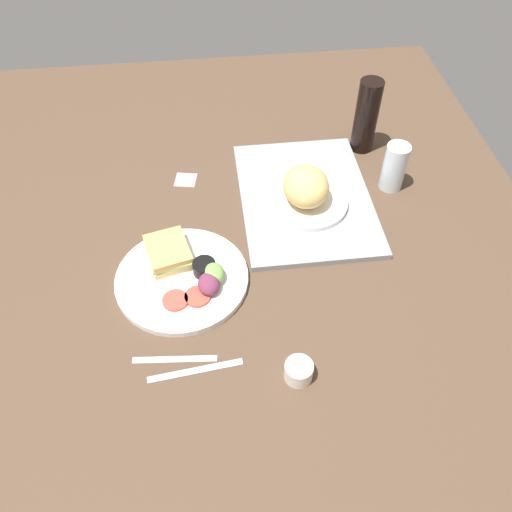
# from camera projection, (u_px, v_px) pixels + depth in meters

# --- Properties ---
(ground_plane) EXTENTS (1.90, 1.50, 0.03)m
(ground_plane) POSITION_uv_depth(u_px,v_px,m) (242.00, 266.00, 1.22)
(ground_plane) COLOR #4C3828
(serving_tray) EXTENTS (0.45, 0.33, 0.02)m
(serving_tray) POSITION_uv_depth(u_px,v_px,m) (305.00, 198.00, 1.34)
(serving_tray) COLOR gray
(serving_tray) RESTS_ON ground_plane
(bread_plate_near) EXTENTS (0.20, 0.20, 0.10)m
(bread_plate_near) POSITION_uv_depth(u_px,v_px,m) (306.00, 191.00, 1.28)
(bread_plate_near) COLOR white
(bread_plate_near) RESTS_ON serving_tray
(plate_with_salad) EXTENTS (0.30, 0.30, 0.05)m
(plate_with_salad) POSITION_uv_depth(u_px,v_px,m) (183.00, 274.00, 1.16)
(plate_with_salad) COLOR white
(plate_with_salad) RESTS_ON ground_plane
(drinking_glass) EXTENTS (0.06, 0.06, 0.13)m
(drinking_glass) POSITION_uv_depth(u_px,v_px,m) (394.00, 167.00, 1.34)
(drinking_glass) COLOR silver
(drinking_glass) RESTS_ON ground_plane
(soda_bottle) EXTENTS (0.06, 0.06, 0.21)m
(soda_bottle) POSITION_uv_depth(u_px,v_px,m) (366.00, 116.00, 1.41)
(soda_bottle) COLOR black
(soda_bottle) RESTS_ON ground_plane
(espresso_cup) EXTENTS (0.06, 0.06, 0.04)m
(espresso_cup) POSITION_uv_depth(u_px,v_px,m) (299.00, 371.00, 1.00)
(espresso_cup) COLOR silver
(espresso_cup) RESTS_ON ground_plane
(fork) EXTENTS (0.03, 0.17, 0.01)m
(fork) POSITION_uv_depth(u_px,v_px,m) (175.00, 359.00, 1.04)
(fork) COLOR #B7B7BC
(fork) RESTS_ON ground_plane
(knife) EXTENTS (0.03, 0.19, 0.01)m
(knife) POSITION_uv_depth(u_px,v_px,m) (195.00, 370.00, 1.02)
(knife) COLOR #B7B7BC
(knife) RESTS_ON ground_plane
(sticky_note) EXTENTS (0.07, 0.07, 0.00)m
(sticky_note) POSITION_uv_depth(u_px,v_px,m) (186.00, 180.00, 1.40)
(sticky_note) COLOR pink
(sticky_note) RESTS_ON ground_plane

